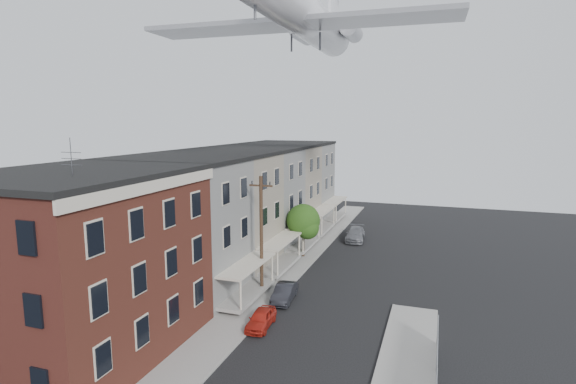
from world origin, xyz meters
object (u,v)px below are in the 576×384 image
at_px(street_tree, 304,222).
at_px(car_far, 355,234).
at_px(utility_pole, 261,234).
at_px(car_mid, 284,293).
at_px(airplane, 304,16).
at_px(car_near, 261,319).

xyz_separation_m(street_tree, car_far, (3.47, 7.91, -2.76)).
relative_size(utility_pole, car_mid, 2.45).
bearing_deg(street_tree, utility_pole, -91.89).
distance_m(utility_pole, car_far, 18.67).
bearing_deg(airplane, street_tree, 105.51).
xyz_separation_m(car_near, car_mid, (0.00, 4.50, 0.04)).
distance_m(utility_pole, street_tree, 10.00).
height_order(street_tree, car_near, street_tree).
distance_m(street_tree, car_near, 15.35).
height_order(street_tree, car_mid, street_tree).
xyz_separation_m(car_far, airplane, (-2.42, -11.72, 20.56)).
xyz_separation_m(street_tree, car_near, (1.67, -14.98, -2.89)).
bearing_deg(street_tree, airplane, -74.49).
height_order(car_far, airplane, airplane).
bearing_deg(car_near, utility_pole, 107.92).
height_order(car_mid, airplane, airplane).
bearing_deg(car_near, car_far, 81.85).
bearing_deg(car_mid, utility_pole, 159.41).
bearing_deg(car_near, street_tree, 92.71).
bearing_deg(airplane, utility_pole, -102.73).
distance_m(car_mid, airplane, 21.70).
xyz_separation_m(car_near, airplane, (-0.62, 11.18, 20.69)).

